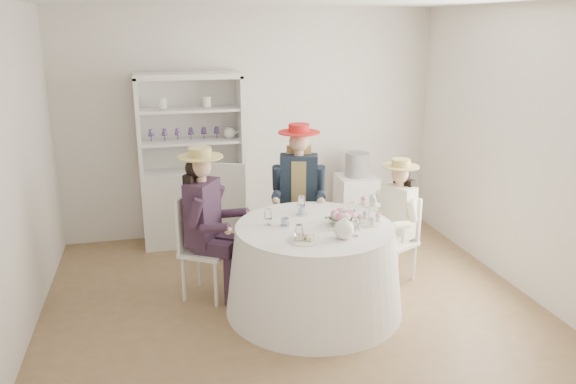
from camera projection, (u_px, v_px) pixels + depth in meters
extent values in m
plane|color=brown|center=(290.00, 302.00, 5.27)|extent=(4.50, 4.50, 0.00)
plane|color=silver|center=(252.00, 124.00, 6.74)|extent=(4.50, 0.00, 4.50)
plane|color=silver|center=(378.00, 248.00, 3.02)|extent=(4.50, 0.00, 4.50)
plane|color=silver|center=(11.00, 178.00, 4.38)|extent=(0.00, 4.50, 4.50)
plane|color=silver|center=(518.00, 149.00, 5.38)|extent=(0.00, 4.50, 4.50)
cone|color=white|center=(314.00, 269.00, 5.05)|extent=(1.60, 1.60, 0.78)
cylinder|color=white|center=(315.00, 227.00, 4.93)|extent=(1.40, 1.40, 0.02)
cube|color=silver|center=(195.00, 206.00, 6.61)|extent=(1.25, 0.88, 0.88)
cube|color=silver|center=(189.00, 121.00, 6.51)|extent=(1.09, 0.52, 1.08)
cube|color=silver|center=(188.00, 76.00, 6.17)|extent=(1.25, 0.88, 0.06)
cube|color=silver|center=(139.00, 126.00, 6.20)|extent=(0.22, 0.42, 1.08)
cube|color=silver|center=(240.00, 122.00, 6.45)|extent=(0.22, 0.42, 1.08)
cube|color=silver|center=(191.00, 141.00, 6.38)|extent=(1.16, 0.81, 0.03)
cube|color=silver|center=(190.00, 109.00, 6.28)|extent=(1.16, 0.81, 0.03)
sphere|color=white|center=(230.00, 133.00, 6.46)|extent=(0.14, 0.14, 0.14)
cube|color=silver|center=(356.00, 204.00, 6.97)|extent=(0.47, 0.47, 0.72)
cylinder|color=black|center=(357.00, 165.00, 6.82)|extent=(0.32, 0.32, 0.29)
cube|color=silver|center=(206.00, 251.00, 5.26)|extent=(0.57, 0.57, 0.04)
cylinder|color=silver|center=(216.00, 284.00, 5.13)|extent=(0.04, 0.04, 0.45)
cylinder|color=silver|center=(230.00, 269.00, 5.43)|extent=(0.04, 0.04, 0.45)
cylinder|color=silver|center=(184.00, 279.00, 5.23)|extent=(0.04, 0.04, 0.45)
cylinder|color=silver|center=(200.00, 265.00, 5.53)|extent=(0.04, 0.04, 0.45)
cube|color=silver|center=(187.00, 221.00, 5.23)|extent=(0.23, 0.35, 0.51)
cube|color=black|center=(203.00, 212.00, 5.15)|extent=(0.37, 0.42, 0.60)
cube|color=black|center=(214.00, 248.00, 5.11)|extent=(0.37, 0.30, 0.12)
cylinder|color=black|center=(229.00, 281.00, 5.16)|extent=(0.10, 0.10, 0.47)
cylinder|color=black|center=(196.00, 213.00, 4.93)|extent=(0.20, 0.17, 0.28)
cube|color=black|center=(222.00, 241.00, 5.28)|extent=(0.37, 0.30, 0.12)
cylinder|color=black|center=(237.00, 273.00, 5.33)|extent=(0.10, 0.10, 0.47)
cylinder|color=black|center=(216.00, 199.00, 5.32)|extent=(0.20, 0.17, 0.28)
cylinder|color=#D8A889|center=(201.00, 179.00, 5.06)|extent=(0.09, 0.09, 0.08)
sphere|color=#D8A889|center=(201.00, 167.00, 5.03)|extent=(0.20, 0.20, 0.20)
sphere|color=black|center=(196.00, 168.00, 5.05)|extent=(0.20, 0.20, 0.20)
cube|color=black|center=(194.00, 193.00, 5.13)|extent=(0.20, 0.25, 0.39)
cylinder|color=tan|center=(200.00, 157.00, 5.00)|extent=(0.41, 0.41, 0.01)
cylinder|color=tan|center=(200.00, 152.00, 4.99)|extent=(0.21, 0.21, 0.08)
cube|color=silver|center=(298.00, 221.00, 6.00)|extent=(0.53, 0.53, 0.04)
cylinder|color=silver|center=(282.00, 248.00, 5.91)|extent=(0.04, 0.04, 0.48)
cylinder|color=silver|center=(315.00, 248.00, 5.90)|extent=(0.04, 0.04, 0.48)
cylinder|color=silver|center=(283.00, 236.00, 6.24)|extent=(0.04, 0.04, 0.48)
cylinder|color=silver|center=(314.00, 236.00, 6.23)|extent=(0.04, 0.04, 0.48)
cube|color=silver|center=(299.00, 189.00, 6.10)|extent=(0.41, 0.14, 0.54)
cube|color=#192332|center=(299.00, 184.00, 5.90)|extent=(0.43, 0.31, 0.63)
cube|color=tan|center=(299.00, 184.00, 5.90)|extent=(0.21, 0.27, 0.54)
cube|color=#192332|center=(289.00, 217.00, 5.85)|extent=(0.23, 0.39, 0.13)
cylinder|color=#192332|center=(289.00, 251.00, 5.80)|extent=(0.11, 0.11, 0.50)
cylinder|color=#192332|center=(277.00, 178.00, 5.85)|extent=(0.14, 0.21, 0.30)
cube|color=#192332|center=(308.00, 217.00, 5.85)|extent=(0.23, 0.39, 0.13)
cylinder|color=#192332|center=(308.00, 251.00, 5.80)|extent=(0.11, 0.11, 0.50)
cylinder|color=#192332|center=(320.00, 178.00, 5.84)|extent=(0.14, 0.21, 0.30)
cylinder|color=#D8A889|center=(299.00, 153.00, 5.81)|extent=(0.10, 0.10, 0.09)
sphere|color=#D8A889|center=(299.00, 142.00, 5.77)|extent=(0.21, 0.21, 0.21)
sphere|color=tan|center=(299.00, 142.00, 5.82)|extent=(0.21, 0.21, 0.21)
cube|color=tan|center=(299.00, 165.00, 5.93)|extent=(0.27, 0.15, 0.41)
cylinder|color=red|center=(299.00, 132.00, 5.74)|extent=(0.43, 0.43, 0.01)
cylinder|color=red|center=(299.00, 128.00, 5.73)|extent=(0.22, 0.22, 0.09)
cube|color=silver|center=(395.00, 243.00, 5.62)|extent=(0.48, 0.48, 0.04)
cylinder|color=silver|center=(374.00, 261.00, 5.69)|extent=(0.03, 0.03, 0.39)
cylinder|color=silver|center=(396.00, 270.00, 5.48)|extent=(0.03, 0.03, 0.39)
cylinder|color=silver|center=(392.00, 254.00, 5.87)|extent=(0.03, 0.03, 0.39)
cylinder|color=silver|center=(414.00, 262.00, 5.66)|extent=(0.03, 0.03, 0.39)
cube|color=silver|center=(406.00, 217.00, 5.65)|extent=(0.18, 0.31, 0.45)
cube|color=white|center=(398.00, 211.00, 5.53)|extent=(0.31, 0.37, 0.52)
cube|color=white|center=(382.00, 236.00, 5.59)|extent=(0.32, 0.24, 0.11)
cylinder|color=white|center=(373.00, 265.00, 5.59)|extent=(0.09, 0.09, 0.41)
cylinder|color=white|center=(381.00, 201.00, 5.63)|extent=(0.17, 0.14, 0.25)
cube|color=white|center=(395.00, 241.00, 5.47)|extent=(0.32, 0.24, 0.11)
cylinder|color=white|center=(385.00, 270.00, 5.47)|extent=(0.09, 0.09, 0.41)
cylinder|color=white|center=(411.00, 210.00, 5.36)|extent=(0.17, 0.14, 0.25)
cylinder|color=#D8A889|center=(400.00, 184.00, 5.45)|extent=(0.08, 0.08, 0.07)
sphere|color=#D8A889|center=(400.00, 174.00, 5.42)|extent=(0.17, 0.17, 0.17)
sphere|color=black|center=(403.00, 175.00, 5.45)|extent=(0.17, 0.17, 0.17)
cube|color=black|center=(403.00, 195.00, 5.53)|extent=(0.16, 0.22, 0.34)
cylinder|color=tan|center=(401.00, 166.00, 5.40)|extent=(0.36, 0.36, 0.01)
cylinder|color=tan|center=(401.00, 163.00, 5.39)|extent=(0.18, 0.18, 0.07)
cube|color=silver|center=(231.00, 209.00, 6.32)|extent=(0.58, 0.58, 0.04)
cylinder|color=silver|center=(250.00, 226.00, 6.54)|extent=(0.04, 0.04, 0.49)
cylinder|color=silver|center=(220.00, 224.00, 6.58)|extent=(0.04, 0.04, 0.49)
cylinder|color=silver|center=(244.00, 237.00, 6.20)|extent=(0.04, 0.04, 0.49)
cylinder|color=silver|center=(212.00, 235.00, 6.24)|extent=(0.04, 0.04, 0.49)
cube|color=silver|center=(226.00, 189.00, 6.04)|extent=(0.41, 0.18, 0.56)
imported|color=white|center=(285.00, 223.00, 4.92)|extent=(0.09, 0.09, 0.06)
imported|color=white|center=(302.00, 211.00, 5.19)|extent=(0.08, 0.08, 0.07)
imported|color=white|center=(344.00, 217.00, 5.04)|extent=(0.10, 0.10, 0.07)
imported|color=white|center=(341.00, 222.00, 4.93)|extent=(0.27, 0.27, 0.06)
sphere|color=#DB6D8E|center=(348.00, 214.00, 4.93)|extent=(0.08, 0.08, 0.08)
sphere|color=white|center=(345.00, 213.00, 4.96)|extent=(0.08, 0.08, 0.08)
sphere|color=#DB6D8E|center=(340.00, 213.00, 4.97)|extent=(0.08, 0.08, 0.08)
sphere|color=white|center=(336.00, 213.00, 4.96)|extent=(0.08, 0.08, 0.08)
sphere|color=#DB6D8E|center=(334.00, 215.00, 4.92)|extent=(0.08, 0.08, 0.08)
sphere|color=white|center=(335.00, 216.00, 4.88)|extent=(0.08, 0.08, 0.08)
sphere|color=#DB6D8E|center=(340.00, 217.00, 4.85)|extent=(0.08, 0.08, 0.08)
sphere|color=white|center=(345.00, 217.00, 4.86)|extent=(0.08, 0.08, 0.08)
sphere|color=#DB6D8E|center=(348.00, 216.00, 4.88)|extent=(0.08, 0.08, 0.08)
sphere|color=white|center=(344.00, 230.00, 4.62)|extent=(0.17, 0.17, 0.17)
cylinder|color=white|center=(356.00, 227.00, 4.64)|extent=(0.10, 0.03, 0.08)
cylinder|color=white|center=(344.00, 220.00, 4.60)|extent=(0.04, 0.04, 0.02)
cylinder|color=white|center=(305.00, 240.00, 4.60)|extent=(0.28, 0.28, 0.01)
cube|color=beige|center=(299.00, 238.00, 4.56)|extent=(0.07, 0.04, 0.03)
cube|color=beige|center=(305.00, 235.00, 4.58)|extent=(0.07, 0.06, 0.03)
cube|color=beige|center=(310.00, 235.00, 4.62)|extent=(0.08, 0.07, 0.03)
cube|color=beige|center=(301.00, 234.00, 4.62)|extent=(0.08, 0.08, 0.03)
cube|color=beige|center=(310.00, 238.00, 4.55)|extent=(0.07, 0.08, 0.03)
cylinder|color=white|center=(369.00, 222.00, 5.00)|extent=(0.26, 0.26, 0.01)
cylinder|color=white|center=(369.00, 214.00, 4.98)|extent=(0.02, 0.02, 0.17)
cylinder|color=white|center=(370.00, 204.00, 4.95)|extent=(0.19, 0.19, 0.01)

